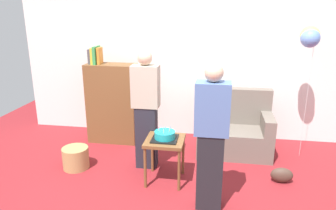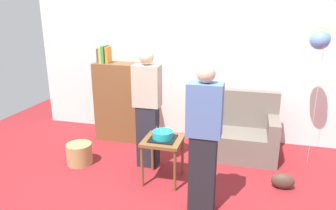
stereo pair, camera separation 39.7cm
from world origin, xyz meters
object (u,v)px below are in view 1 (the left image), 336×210
at_px(balloon_bunch, 310,37).
at_px(bookshelf, 112,102).
at_px(side_table, 165,146).
at_px(handbag, 282,175).
at_px(wicker_basket, 76,158).
at_px(birthday_cake, 165,136).
at_px(person_holding_cake, 211,138).
at_px(couch, 234,131).
at_px(person_blowing_candles, 146,110).

bearing_deg(balloon_bunch, bookshelf, 178.47).
bearing_deg(side_table, handbag, 7.25).
bearing_deg(wicker_basket, birthday_cake, -5.95).
distance_m(bookshelf, person_holding_cake, 2.32).
distance_m(couch, person_blowing_candles, 1.49).
distance_m(person_blowing_candles, wicker_basket, 1.21).
bearing_deg(birthday_cake, balloon_bunch, 30.16).
distance_m(birthday_cake, balloon_bunch, 2.42).
bearing_deg(bookshelf, handbag, -20.55).
relative_size(birthday_cake, handbag, 1.14).
height_order(bookshelf, wicker_basket, bookshelf).
bearing_deg(birthday_cake, couch, 48.93).
xyz_separation_m(person_blowing_candles, balloon_bunch, (2.16, 0.72, 0.94)).
xyz_separation_m(couch, balloon_bunch, (0.94, 0.03, 1.43)).
height_order(bookshelf, person_blowing_candles, person_blowing_candles).
height_order(bookshelf, balloon_bunch, balloon_bunch).
relative_size(person_blowing_candles, wicker_basket, 4.53).
height_order(bookshelf, person_holding_cake, person_holding_cake).
xyz_separation_m(couch, wicker_basket, (-2.19, -0.91, -0.19)).
relative_size(person_holding_cake, balloon_bunch, 0.85).
height_order(side_table, birthday_cake, birthday_cake).
bearing_deg(balloon_bunch, side_table, -149.84).
distance_m(couch, birthday_cake, 1.41).
xyz_separation_m(person_blowing_candles, person_holding_cake, (0.90, -0.82, 0.00)).
xyz_separation_m(bookshelf, handbag, (2.56, -0.96, -0.57)).
relative_size(couch, birthday_cake, 3.44).
height_order(side_table, handbag, side_table).
distance_m(bookshelf, person_blowing_candles, 1.11).
xyz_separation_m(side_table, balloon_bunch, (1.85, 1.07, 1.28)).
relative_size(side_table, wicker_basket, 1.60).
bearing_deg(person_blowing_candles, wicker_basket, -170.11).
bearing_deg(bookshelf, couch, -3.20).
distance_m(person_holding_cake, wicker_basket, 2.08).
bearing_deg(handbag, wicker_basket, -178.86).
bearing_deg(bookshelf, side_table, -46.96).
relative_size(wicker_basket, balloon_bunch, 0.19).
height_order(couch, person_blowing_candles, person_blowing_candles).
distance_m(bookshelf, side_table, 1.58).
distance_m(birthday_cake, person_blowing_candles, 0.52).
xyz_separation_m(side_table, birthday_cake, (-0.00, -0.00, 0.14)).
bearing_deg(person_blowing_candles, bookshelf, 130.69).
bearing_deg(person_blowing_candles, couch, 26.54).
xyz_separation_m(birthday_cake, handbag, (1.49, 0.19, -0.53)).
bearing_deg(wicker_basket, person_blowing_candles, 12.68).
height_order(person_holding_cake, handbag, person_holding_cake).
bearing_deg(person_holding_cake, balloon_bunch, -142.72).
height_order(birthday_cake, balloon_bunch, balloon_bunch).
bearing_deg(person_holding_cake, wicker_basket, -31.43).
bearing_deg(person_holding_cake, couch, -115.56).
bearing_deg(person_blowing_candles, birthday_cake, -50.77).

